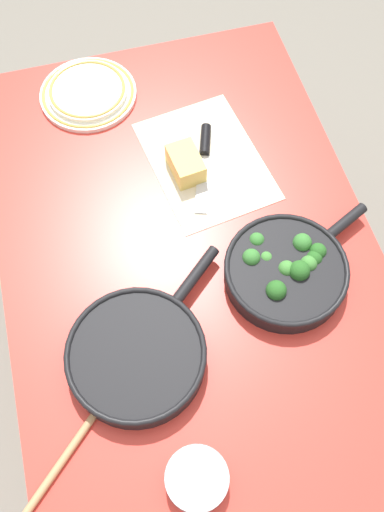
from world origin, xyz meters
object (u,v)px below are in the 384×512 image
object	(u,v)px
skillet_eggs	(137,355)
grater_knife	(204,155)
cheese_block	(186,164)
skillet_broccoli	(287,270)
prep_bowl_steel	(197,479)
dinner_plate_stack	(88,92)
wooden_spoon	(93,417)

from	to	relation	value
skillet_eggs	grater_knife	bearing A→B (deg)	18.70
cheese_block	skillet_broccoli	bearing A→B (deg)	22.92
skillet_broccoli	cheese_block	distance (m)	0.35
skillet_broccoli	prep_bowl_steel	xyz separation A→B (m)	(0.35, -0.29, -0.01)
grater_knife	dinner_plate_stack	bearing A→B (deg)	-120.05
wooden_spoon	cheese_block	bearing A→B (deg)	15.25
cheese_block	dinner_plate_stack	world-z (taller)	cheese_block
skillet_broccoli	dinner_plate_stack	bearing A→B (deg)	91.86
grater_knife	dinner_plate_stack	distance (m)	0.35
dinner_plate_stack	cheese_block	bearing A→B (deg)	31.71
wooden_spoon	grater_knife	xyz separation A→B (m)	(-0.54, 0.37, 0.00)
cheese_block	prep_bowl_steel	world-z (taller)	cheese_block
grater_knife	skillet_eggs	bearing A→B (deg)	-11.74
skillet_broccoli	cheese_block	world-z (taller)	skillet_broccoli
wooden_spoon	prep_bowl_steel	xyz separation A→B (m)	(0.16, 0.16, 0.01)
dinner_plate_stack	skillet_eggs	bearing A→B (deg)	-2.23
cheese_block	grater_knife	bearing A→B (deg)	117.09
cheese_block	wooden_spoon	bearing A→B (deg)	-31.85
skillet_eggs	prep_bowl_steel	distance (m)	0.26
dinner_plate_stack	skillet_broccoli	bearing A→B (deg)	27.28
wooden_spoon	dinner_plate_stack	bearing A→B (deg)	37.45
prep_bowl_steel	skillet_eggs	bearing A→B (deg)	-168.00
grater_knife	cheese_block	distance (m)	0.06
skillet_broccoli	grater_knife	size ratio (longest dim) A/B	1.47
skillet_broccoli	skillet_eggs	distance (m)	0.36
wooden_spoon	grater_knife	distance (m)	0.65
skillet_broccoli	skillet_eggs	xyz separation A→B (m)	(0.10, -0.34, -0.00)
dinner_plate_stack	prep_bowl_steel	world-z (taller)	prep_bowl_steel
skillet_broccoli	wooden_spoon	world-z (taller)	skillet_broccoli
skillet_broccoli	dinner_plate_stack	world-z (taller)	skillet_broccoli
skillet_eggs	prep_bowl_steel	size ratio (longest dim) A/B	3.12
skillet_eggs	prep_bowl_steel	world-z (taller)	skillet_eggs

